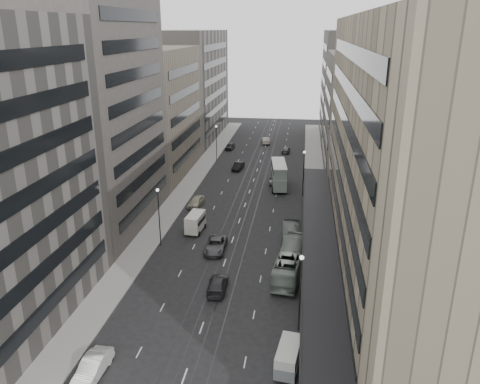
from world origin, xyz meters
The scene contains 27 objects.
ground centered at (0.00, 0.00, 0.00)m, with size 220.00×220.00×0.00m, color black.
sidewalk_right centered at (12.00, 37.50, 0.07)m, with size 4.00×125.00×0.15m, color gray.
sidewalk_left centered at (-12.00, 37.50, 0.07)m, with size 4.00×125.00×0.15m, color gray.
department_store centered at (21.45, 8.00, 14.95)m, with size 19.20×60.00×30.00m.
building_right_mid centered at (21.50, 52.00, 12.00)m, with size 15.00×28.00×24.00m, color #4B4541.
building_right_far centered at (21.50, 82.00, 14.00)m, with size 15.00×32.00×28.00m, color slate.
building_left_b centered at (-21.50, 19.00, 17.00)m, with size 15.00×26.00×34.00m, color #4B4541.
building_left_c centered at (-21.50, 46.00, 12.50)m, with size 15.00×28.00×25.00m, color #665D4F.
building_left_d centered at (-21.50, 79.00, 14.00)m, with size 15.00×38.00×28.00m, color slate.
lamp_right_near centered at (9.70, -5.00, 5.20)m, with size 0.44×0.44×8.32m.
lamp_right_far centered at (9.70, 35.00, 5.20)m, with size 0.44×0.44×8.32m.
lamp_left_near centered at (-9.70, 12.00, 5.20)m, with size 0.44×0.44×8.32m.
lamp_left_far centered at (-9.70, 55.00, 5.20)m, with size 0.44×0.44×8.32m.
bus_near centered at (8.50, 6.44, 1.67)m, with size 2.80×11.97×3.33m, color gray.
bus_far centered at (8.41, 12.16, 1.47)m, with size 2.47×10.55×2.94m, color gray.
double_decker centered at (5.14, 39.00, 2.62)m, with size 3.59×9.10×4.85m.
vw_microbus centered at (8.88, -10.79, 1.31)m, with size 2.46×4.56×2.35m.
panel_van centered at (-5.88, 17.04, 1.55)m, with size 2.50×4.61×2.81m.
sedan_1 centered at (-7.90, -13.99, 0.85)m, with size 1.79×5.14×1.69m, color white.
sedan_2 centered at (-1.78, 11.31, 0.81)m, with size 2.67×5.80×1.61m, color #4D4D4F.
sedan_3 centered at (0.31, 1.34, 0.76)m, with size 2.12×5.21×1.51m, color #272729.
sedan_4 centered at (-8.12, 27.34, 0.81)m, with size 1.90×4.73×1.61m, color #B4AD95.
sedan_5 centered at (-4.06, 49.58, 0.79)m, with size 1.67×4.78×1.58m, color black.
sedan_6 centered at (4.66, 41.51, 0.68)m, with size 2.26×4.91×1.36m, color beige.
sedan_7 centered at (5.40, 65.53, 0.66)m, with size 1.85×4.56×1.32m, color #5F5F62.
sedan_8 centered at (-8.50, 66.93, 0.77)m, with size 1.83×4.54×1.55m, color #242426.
sedan_9 centered at (-0.21, 74.17, 0.84)m, with size 1.79×5.12×1.69m, color #A39987.
Camera 1 is at (9.25, -45.06, 28.68)m, focal length 35.00 mm.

